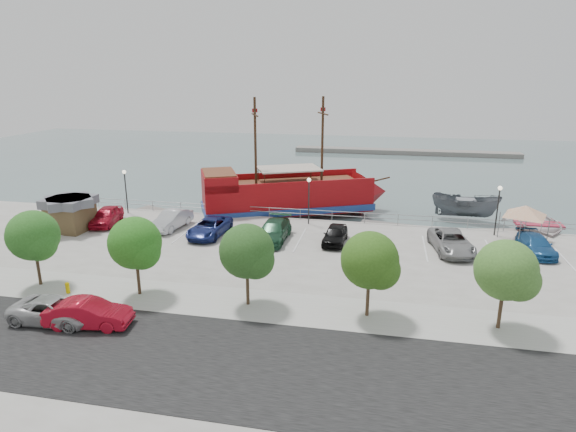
# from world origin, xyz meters

# --- Properties ---
(ground) EXTENTS (160.00, 160.00, 0.00)m
(ground) POSITION_xyz_m (0.00, 0.00, -1.00)
(ground) COLOR #4B5C5D
(street) EXTENTS (100.00, 8.00, 0.04)m
(street) POSITION_xyz_m (0.00, -16.00, 0.01)
(street) COLOR black
(street) RESTS_ON land_slab
(sidewalk) EXTENTS (100.00, 4.00, 0.05)m
(sidewalk) POSITION_xyz_m (0.00, -10.00, 0.01)
(sidewalk) COLOR #A09F98
(sidewalk) RESTS_ON land_slab
(seawall_railing) EXTENTS (50.00, 0.06, 1.00)m
(seawall_railing) POSITION_xyz_m (0.00, 7.80, 0.53)
(seawall_railing) COLOR gray
(seawall_railing) RESTS_ON land_slab
(far_shore) EXTENTS (40.00, 3.00, 0.80)m
(far_shore) POSITION_xyz_m (10.00, 55.00, -0.60)
(far_shore) COLOR gray
(far_shore) RESTS_ON ground
(pirate_ship) EXTENTS (20.02, 13.10, 12.57)m
(pirate_ship) POSITION_xyz_m (-1.83, 12.57, 1.11)
(pirate_ship) COLOR maroon
(pirate_ship) RESTS_ON ground
(patrol_boat) EXTENTS (6.96, 3.95, 2.54)m
(patrol_boat) POSITION_xyz_m (14.64, 13.73, 0.27)
(patrol_boat) COLOR slate
(patrol_boat) RESTS_ON ground
(speedboat) EXTENTS (5.31, 7.42, 1.53)m
(speedboat) POSITION_xyz_m (20.50, 10.18, -0.23)
(speedboat) COLOR beige
(speedboat) RESTS_ON ground
(dock_west) EXTENTS (7.72, 4.60, 0.43)m
(dock_west) POSITION_xyz_m (-15.33, 9.20, -0.79)
(dock_west) COLOR slate
(dock_west) RESTS_ON ground
(dock_mid) EXTENTS (7.52, 3.31, 0.42)m
(dock_mid) POSITION_xyz_m (8.14, 9.20, -0.79)
(dock_mid) COLOR slate
(dock_mid) RESTS_ON ground
(dock_east) EXTENTS (7.44, 3.50, 0.41)m
(dock_east) POSITION_xyz_m (16.20, 9.20, -0.80)
(dock_east) COLOR gray
(dock_east) RESTS_ON ground
(shed) EXTENTS (3.75, 3.75, 2.92)m
(shed) POSITION_xyz_m (-20.08, 0.66, 1.56)
(shed) COLOR brown
(shed) RESTS_ON land_slab
(canopy_tent) EXTENTS (5.50, 5.50, 3.48)m
(canopy_tent) POSITION_xyz_m (17.84, 5.30, 3.03)
(canopy_tent) COLOR slate
(canopy_tent) RESTS_ON land_slab
(street_van) EXTENTS (5.04, 2.40, 1.39)m
(street_van) POSITION_xyz_m (-10.81, -14.07, 0.69)
(street_van) COLOR #AEAEAE
(street_van) RESTS_ON street
(street_sedan) EXTENTS (4.75, 2.19, 1.51)m
(street_sedan) POSITION_xyz_m (-8.74, -14.16, 0.76)
(street_sedan) COLOR #AE0E20
(street_sedan) RESTS_ON street
(fire_hydrant) EXTENTS (0.27, 0.27, 0.77)m
(fire_hydrant) POSITION_xyz_m (-12.44, -10.80, 0.42)
(fire_hydrant) COLOR #DBB400
(fire_hydrant) RESTS_ON sidewalk
(lamp_post_left) EXTENTS (0.36, 0.36, 4.28)m
(lamp_post_left) POSITION_xyz_m (-18.00, 6.50, 2.94)
(lamp_post_left) COLOR black
(lamp_post_left) RESTS_ON land_slab
(lamp_post_mid) EXTENTS (0.36, 0.36, 4.28)m
(lamp_post_mid) POSITION_xyz_m (0.00, 6.50, 2.94)
(lamp_post_mid) COLOR black
(lamp_post_mid) RESTS_ON land_slab
(lamp_post_right) EXTENTS (0.36, 0.36, 4.28)m
(lamp_post_right) POSITION_xyz_m (16.00, 6.50, 2.94)
(lamp_post_right) COLOR black
(lamp_post_right) RESTS_ON land_slab
(tree_b) EXTENTS (3.30, 3.20, 5.00)m
(tree_b) POSITION_xyz_m (-14.85, -10.07, 3.30)
(tree_b) COLOR #473321
(tree_b) RESTS_ON sidewalk
(tree_c) EXTENTS (3.30, 3.20, 5.00)m
(tree_c) POSITION_xyz_m (-7.85, -10.07, 3.30)
(tree_c) COLOR #473321
(tree_c) RESTS_ON sidewalk
(tree_d) EXTENTS (3.30, 3.20, 5.00)m
(tree_d) POSITION_xyz_m (-0.85, -10.07, 3.30)
(tree_d) COLOR #473321
(tree_d) RESTS_ON sidewalk
(tree_e) EXTENTS (3.30, 3.20, 5.00)m
(tree_e) POSITION_xyz_m (6.15, -10.07, 3.30)
(tree_e) COLOR #473321
(tree_e) RESTS_ON sidewalk
(tree_f) EXTENTS (3.30, 3.20, 5.00)m
(tree_f) POSITION_xyz_m (13.15, -10.07, 3.30)
(tree_f) COLOR #473321
(tree_f) RESTS_ON sidewalk
(parked_car_a) EXTENTS (2.80, 5.05, 1.63)m
(parked_car_a) POSITION_xyz_m (-17.93, 2.67, 0.81)
(parked_car_a) COLOR #A50D21
(parked_car_a) RESTS_ON land_slab
(parked_car_b) EXTENTS (2.32, 5.02, 1.59)m
(parked_car_b) POSITION_xyz_m (-11.65, 2.76, 0.80)
(parked_car_b) COLOR silver
(parked_car_b) RESTS_ON land_slab
(parked_car_c) EXTENTS (2.82, 5.50, 1.48)m
(parked_car_c) POSITION_xyz_m (-7.68, 1.57, 0.74)
(parked_car_c) COLOR navy
(parked_car_c) RESTS_ON land_slab
(parked_car_d) EXTENTS (2.34, 5.59, 1.61)m
(parked_car_d) POSITION_xyz_m (-2.11, 1.43, 0.81)
(parked_car_d) COLOR #1E492F
(parked_car_d) RESTS_ON land_slab
(parked_car_e) EXTENTS (1.93, 4.37, 1.46)m
(parked_car_e) POSITION_xyz_m (2.92, 1.80, 0.73)
(parked_car_e) COLOR black
(parked_car_e) RESTS_ON land_slab
(parked_car_g) EXTENTS (3.46, 5.99, 1.57)m
(parked_car_g) POSITION_xyz_m (11.88, 1.72, 0.79)
(parked_car_g) COLOR gray
(parked_car_g) RESTS_ON land_slab
(parked_car_h) EXTENTS (2.35, 4.91, 1.38)m
(parked_car_h) POSITION_xyz_m (18.17, 2.54, 0.69)
(parked_car_h) COLOR #1D528C
(parked_car_h) RESTS_ON land_slab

